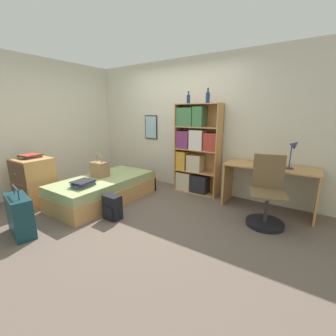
{
  "coord_description": "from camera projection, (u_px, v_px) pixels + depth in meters",
  "views": [
    {
      "loc": [
        2.41,
        -2.55,
        1.58
      ],
      "look_at": [
        0.56,
        0.19,
        0.75
      ],
      "focal_mm": 24.0,
      "sensor_mm": 36.0,
      "label": 1
    }
  ],
  "objects": [
    {
      "name": "suitcase",
      "position": [
        20.0,
        215.0,
        2.93
      ],
      "size": [
        0.59,
        0.34,
        0.66
      ],
      "color": "#143842",
      "rests_on": "ground_plane"
    },
    {
      "name": "desk_chair",
      "position": [
        266.0,
        203.0,
        3.19
      ],
      "size": [
        0.58,
        0.58,
        0.99
      ],
      "color": "black",
      "rests_on": "ground_plane"
    },
    {
      "name": "desk",
      "position": [
        269.0,
        179.0,
        3.61
      ],
      "size": [
        1.39,
        0.53,
        0.74
      ],
      "color": "tan",
      "rests_on": "ground_plane"
    },
    {
      "name": "bookcase",
      "position": [
        194.0,
        151.0,
        4.39
      ],
      "size": [
        0.88,
        0.31,
        1.73
      ],
      "color": "tan",
      "rests_on": "ground_plane"
    },
    {
      "name": "ground_plane",
      "position": [
        134.0,
        209.0,
        3.74
      ],
      "size": [
        14.0,
        14.0,
        0.0
      ],
      "primitive_type": "plane",
      "color": "#66564C"
    },
    {
      "name": "bed",
      "position": [
        105.0,
        189.0,
        4.09
      ],
      "size": [
        0.93,
        1.86,
        0.43
      ],
      "color": "tan",
      "rests_on": "ground_plane"
    },
    {
      "name": "bottle_green",
      "position": [
        188.0,
        99.0,
        4.19
      ],
      "size": [
        0.07,
        0.07,
        0.22
      ],
      "color": "navy",
      "rests_on": "bookcase"
    },
    {
      "name": "handbag",
      "position": [
        100.0,
        169.0,
        4.06
      ],
      "size": [
        0.28,
        0.22,
        0.4
      ],
      "color": "#93704C",
      "rests_on": "bed"
    },
    {
      "name": "wall_left",
      "position": [
        52.0,
        126.0,
        4.63
      ],
      "size": [
        0.06,
        10.0,
        2.6
      ],
      "color": "beige",
      "rests_on": "ground_plane"
    },
    {
      "name": "wall_back",
      "position": [
        182.0,
        126.0,
        4.67
      ],
      "size": [
        10.0,
        0.09,
        2.6
      ],
      "color": "beige",
      "rests_on": "ground_plane"
    },
    {
      "name": "dresser",
      "position": [
        34.0,
        181.0,
        3.92
      ],
      "size": [
        0.61,
        0.53,
        0.81
      ],
      "color": "tan",
      "rests_on": "ground_plane"
    },
    {
      "name": "book_stack_on_bed",
      "position": [
        83.0,
        183.0,
        3.53
      ],
      "size": [
        0.31,
        0.36,
        0.09
      ],
      "color": "#427A4C",
      "rests_on": "bed"
    },
    {
      "name": "desk_lamp",
      "position": [
        294.0,
        149.0,
        3.31
      ],
      "size": [
        0.18,
        0.13,
        0.45
      ],
      "color": "navy",
      "rests_on": "desk"
    },
    {
      "name": "backpack",
      "position": [
        112.0,
        207.0,
        3.37
      ],
      "size": [
        0.27,
        0.2,
        0.37
      ],
      "color": "black",
      "rests_on": "ground_plane"
    },
    {
      "name": "bottle_brown",
      "position": [
        208.0,
        97.0,
        3.98
      ],
      "size": [
        0.07,
        0.07,
        0.26
      ],
      "color": "navy",
      "rests_on": "bookcase"
    },
    {
      "name": "magazine_pile_on_dresser",
      "position": [
        30.0,
        156.0,
        3.86
      ],
      "size": [
        0.3,
        0.38,
        0.06
      ],
      "color": "#7A336B",
      "rests_on": "dresser"
    }
  ]
}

